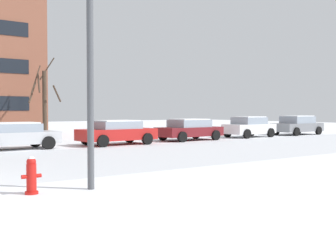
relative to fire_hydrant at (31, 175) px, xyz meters
name	(u,v)px	position (x,y,z in m)	size (l,w,h in m)	color
fire_hydrant	(31,175)	(0.00, 0.00, 0.00)	(0.44, 0.30, 0.86)	red
street_lamp	(100,47)	(1.60, -0.24, 2.97)	(1.53, 0.36, 5.59)	#4C4F54
parked_car_silver	(15,135)	(2.83, 11.33, 0.26)	(4.15, 2.11, 1.32)	silver
parked_car_red	(117,132)	(8.25, 11.01, 0.28)	(4.36, 2.17, 1.36)	red
parked_car_maroon	(189,129)	(13.66, 11.39, 0.28)	(4.35, 2.26, 1.37)	maroon
parked_car_white	(249,127)	(19.08, 11.37, 0.32)	(3.93, 2.14, 1.48)	white
parked_car_gray	(297,125)	(24.50, 11.35, 0.33)	(4.57, 2.20, 1.50)	slate
tree_far_mid	(44,102)	(5.70, 15.35, 1.95)	(2.16, 2.14, 5.11)	#423326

